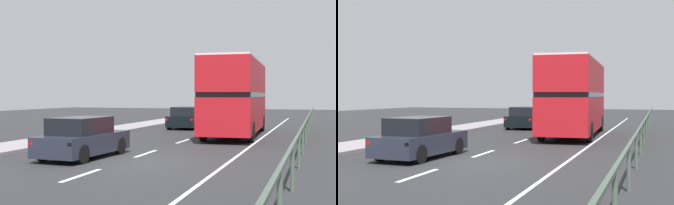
{
  "view_description": "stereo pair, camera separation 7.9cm",
  "coord_description": "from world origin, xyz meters",
  "views": [
    {
      "loc": [
        6.36,
        -14.2,
        2.26
      ],
      "look_at": [
        -0.07,
        5.09,
        1.93
      ],
      "focal_mm": 48.76,
      "sensor_mm": 36.0,
      "label": 1
    },
    {
      "loc": [
        6.43,
        -14.18,
        2.26
      ],
      "look_at": [
        -0.07,
        5.09,
        1.93
      ],
      "focal_mm": 48.76,
      "sensor_mm": 36.0,
      "label": 2
    }
  ],
  "objects": [
    {
      "name": "ground_plane",
      "position": [
        0.0,
        0.0,
        -0.05
      ],
      "size": [
        74.32,
        120.0,
        0.1
      ],
      "primitive_type": "cube",
      "color": "#28292B"
    },
    {
      "name": "lane_paint_markings",
      "position": [
        2.19,
        8.34,
        0.0
      ],
      "size": [
        3.61,
        46.0,
        0.01
      ],
      "color": "silver",
      "rests_on": "ground"
    },
    {
      "name": "bridge_side_railing",
      "position": [
        5.76,
        9.0,
        0.9
      ],
      "size": [
        0.1,
        42.0,
        1.12
      ],
      "color": "#435647",
      "rests_on": "ground"
    },
    {
      "name": "double_decker_bus_red",
      "position": [
        1.94,
        11.01,
        2.25
      ],
      "size": [
        2.98,
        10.11,
        4.19
      ],
      "rotation": [
        0.0,
        0.0,
        0.05
      ],
      "color": "#AE141C",
      "rests_on": "ground"
    },
    {
      "name": "hatchback_car_near",
      "position": [
        -1.75,
        0.38,
        0.7
      ],
      "size": [
        1.93,
        4.13,
        1.47
      ],
      "rotation": [
        0.0,
        0.0,
        -0.06
      ],
      "color": "#202532",
      "rests_on": "ground"
    },
    {
      "name": "sedan_car_ahead",
      "position": [
        -2.22,
        15.69,
        0.7
      ],
      "size": [
        2.01,
        4.63,
        1.47
      ],
      "rotation": [
        0.0,
        0.0,
        0.04
      ],
      "color": "black",
      "rests_on": "ground"
    }
  ]
}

